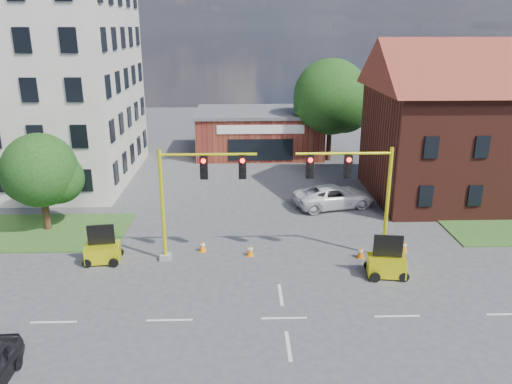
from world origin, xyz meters
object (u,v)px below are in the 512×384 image
trailer_west (103,251)px  trailer_east (387,264)px  signal_mast_east (358,190)px  pickup_white (334,196)px  signal_mast_west (193,191)px

trailer_west → trailer_east: size_ratio=0.97×
signal_mast_east → pickup_white: size_ratio=1.10×
signal_mast_west → trailer_west: (-4.97, -0.21, -3.28)m
signal_mast_west → pickup_white: (9.05, 8.06, -3.14)m
signal_mast_west → signal_mast_east: size_ratio=1.00×
pickup_white → signal_mast_west: bearing=117.6°
signal_mast_west → trailer_west: 5.96m
trailer_west → pickup_white: (14.02, 8.27, 0.14)m
trailer_west → pickup_white: bearing=22.8°
signal_mast_west → pickup_white: signal_mast_west is taller
signal_mast_west → trailer_east: bearing=-12.8°
trailer_east → signal_mast_east: bearing=125.7°
trailer_east → pickup_white: (-0.83, 10.30, 0.12)m
signal_mast_west → pickup_white: 12.52m
signal_mast_west → trailer_west: signal_mast_west is taller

